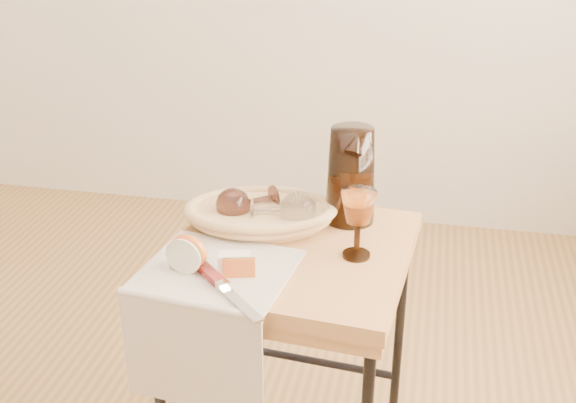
% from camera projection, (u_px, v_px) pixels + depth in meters
% --- Properties ---
extents(side_table, '(0.56, 0.56, 0.66)m').
position_uv_depth(side_table, '(290.00, 367.00, 1.72)').
color(side_table, brown).
rests_on(side_table, floor).
extents(tea_towel, '(0.33, 0.31, 0.01)m').
position_uv_depth(tea_towel, '(217.00, 270.00, 1.49)').
color(tea_towel, beige).
rests_on(tea_towel, side_table).
extents(bread_basket, '(0.36, 0.28, 0.05)m').
position_uv_depth(bread_basket, '(261.00, 216.00, 1.67)').
color(bread_basket, '#BA7C48').
rests_on(bread_basket, side_table).
extents(goblet_lying_a, '(0.15, 0.15, 0.08)m').
position_uv_depth(goblet_lying_a, '(251.00, 201.00, 1.68)').
color(goblet_lying_a, brown).
rests_on(goblet_lying_a, bread_basket).
extents(goblet_lying_b, '(0.15, 0.11, 0.08)m').
position_uv_depth(goblet_lying_b, '(279.00, 210.00, 1.63)').
color(goblet_lying_b, white).
rests_on(goblet_lying_b, bread_basket).
extents(pitcher, '(0.22, 0.27, 0.27)m').
position_uv_depth(pitcher, '(351.00, 175.00, 1.66)').
color(pitcher, black).
rests_on(pitcher, side_table).
extents(wine_goblet, '(0.08, 0.08, 0.16)m').
position_uv_depth(wine_goblet, '(358.00, 224.00, 1.51)').
color(wine_goblet, white).
rests_on(wine_goblet, side_table).
extents(apple_half, '(0.09, 0.06, 0.08)m').
position_uv_depth(apple_half, '(188.00, 252.00, 1.47)').
color(apple_half, '#BD090F').
rests_on(apple_half, tea_towel).
extents(apple_wedge, '(0.07, 0.05, 0.04)m').
position_uv_depth(apple_wedge, '(234.00, 263.00, 1.46)').
color(apple_wedge, '#F1E8C9').
rests_on(apple_wedge, tea_towel).
extents(table_knife, '(0.19, 0.19, 0.02)m').
position_uv_depth(table_knife, '(225.00, 287.00, 1.40)').
color(table_knife, silver).
rests_on(table_knife, tea_towel).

